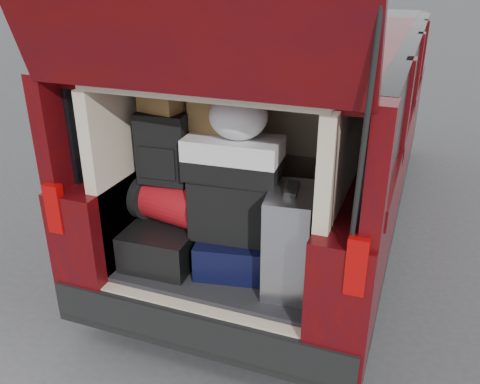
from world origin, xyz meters
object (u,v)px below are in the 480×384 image
object	(u,v)px
black_hardshell	(168,239)
navy_hardshell	(234,248)
silver_roller	(289,240)
twotone_duffel	(233,158)
red_duffel	(170,201)
black_soft_case	(236,207)
backpack	(164,148)

from	to	relation	value
black_hardshell	navy_hardshell	distance (m)	0.44
silver_roller	twotone_duffel	xyz separation A→B (m)	(-0.38, 0.11, 0.41)
navy_hardshell	red_duffel	size ratio (longest dim) A/B	1.18
silver_roller	black_soft_case	size ratio (longest dim) A/B	1.18
black_soft_case	backpack	size ratio (longest dim) A/B	1.19
silver_roller	twotone_duffel	bearing A→B (deg)	157.30
twotone_duffel	backpack	bearing A→B (deg)	179.04
black_hardshell	black_soft_case	xyz separation A→B (m)	(0.45, 0.05, 0.29)
navy_hardshell	backpack	size ratio (longest dim) A/B	1.16
red_duffel	black_soft_case	world-z (taller)	black_soft_case
black_hardshell	black_soft_case	bearing A→B (deg)	4.06
navy_hardshell	black_soft_case	world-z (taller)	black_soft_case
black_soft_case	backpack	bearing A→B (deg)	177.14
navy_hardshell	twotone_duffel	xyz separation A→B (m)	(0.00, -0.01, 0.61)
navy_hardshell	twotone_duffel	bearing A→B (deg)	-81.74
black_soft_case	twotone_duffel	size ratio (longest dim) A/B	0.93
backpack	silver_roller	bearing A→B (deg)	-10.62
red_duffel	black_soft_case	xyz separation A→B (m)	(0.44, 0.02, 0.03)
silver_roller	red_duffel	bearing A→B (deg)	166.20
red_duffel	backpack	xyz separation A→B (m)	(-0.02, -0.01, 0.36)
black_soft_case	twotone_duffel	bearing A→B (deg)	-179.47
black_hardshell	red_duffel	world-z (taller)	red_duffel
silver_roller	backpack	xyz separation A→B (m)	(-0.83, 0.09, 0.43)
black_hardshell	backpack	bearing A→B (deg)	96.73
silver_roller	backpack	bearing A→B (deg)	166.76
silver_roller	black_hardshell	bearing A→B (deg)	168.67
navy_hardshell	black_soft_case	distance (m)	0.30
black_hardshell	black_soft_case	size ratio (longest dim) A/B	1.15
black_hardshell	backpack	world-z (taller)	backpack
backpack	red_duffel	bearing A→B (deg)	15.22
red_duffel	twotone_duffel	bearing A→B (deg)	12.00
red_duffel	navy_hardshell	bearing A→B (deg)	13.18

